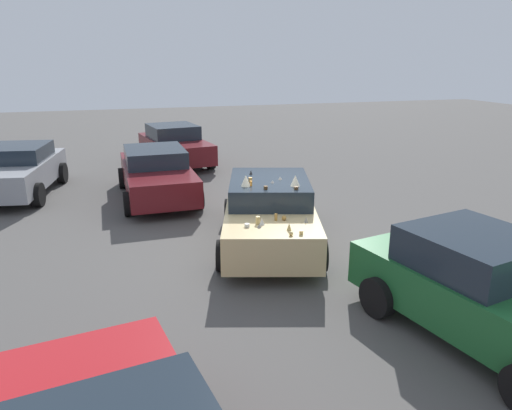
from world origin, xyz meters
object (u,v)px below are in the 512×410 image
Objects in this scene: parked_sedan_far_right at (175,145)px; parked_sedan_near_right at (157,173)px; art_car_decorated at (269,212)px; parked_sedan_row_back_center at (486,290)px; parked_sedan_near_left at (18,170)px.

parked_sedan_near_right is at bearing -23.20° from parked_sedan_far_right.
art_car_decorated is at bearing -3.34° from parked_sedan_far_right.
parked_sedan_far_right is at bearing 179.95° from parked_sedan_row_back_center.
parked_sedan_far_right reaches higher than parked_sedan_near_right.
art_car_decorated is at bearing -169.54° from parked_sedan_row_back_center.
parked_sedan_far_right is 1.00× the size of parked_sedan_near_left.
parked_sedan_row_back_center is (-10.13, -7.49, 0.01)m from parked_sedan_near_left.
parked_sedan_far_right reaches higher than parked_sedan_near_left.
parked_sedan_row_back_center is (-4.35, -1.73, 0.03)m from art_car_decorated.
parked_sedan_near_left is 0.96× the size of parked_sedan_near_right.
art_car_decorated is at bearing 23.63° from parked_sedan_near_right.
parked_sedan_near_left is at bearing -154.78° from parked_sedan_row_back_center.
parked_sedan_row_back_center is at bearing 38.44° from art_car_decorated.
art_car_decorated is 1.08× the size of parked_sedan_far_right.
parked_sedan_far_right is 1.03× the size of parked_sedan_row_back_center.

